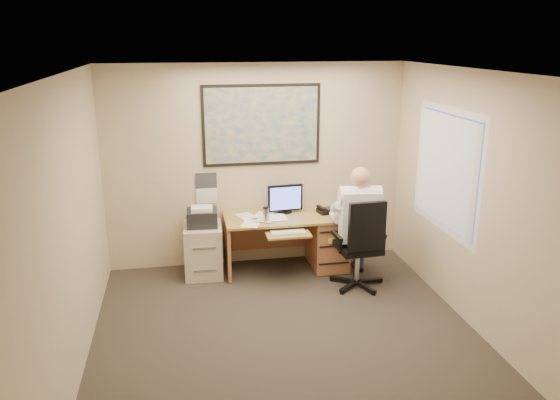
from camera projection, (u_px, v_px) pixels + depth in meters
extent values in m
cube|color=#312C26|center=(290.00, 344.00, 5.55)|extent=(4.00, 4.50, 0.00)
cube|color=white|center=(292.00, 73.00, 4.78)|extent=(4.00, 4.50, 0.00)
cube|color=beige|center=(257.00, 166.00, 7.29)|extent=(4.00, 0.00, 2.70)
cube|color=beige|center=(373.00, 346.00, 3.05)|extent=(4.00, 0.00, 2.70)
cube|color=beige|center=(69.00, 232.00, 4.81)|extent=(0.00, 4.50, 2.70)
cube|color=beige|center=(484.00, 207.00, 5.52)|extent=(0.00, 4.50, 2.70)
cube|color=#9E8544|center=(285.00, 217.00, 7.17)|extent=(1.60, 0.75, 0.03)
cube|color=#B47149|center=(327.00, 241.00, 7.38)|extent=(0.45, 0.70, 0.70)
cube|color=#B47149|center=(227.00, 248.00, 7.14)|extent=(0.04, 0.70, 0.70)
cube|color=#B47149|center=(281.00, 229.00, 7.57)|extent=(1.55, 0.03, 0.55)
cylinder|color=black|center=(285.00, 212.00, 7.30)|extent=(0.19, 0.19, 0.02)
cube|color=black|center=(285.00, 198.00, 7.23)|extent=(0.47, 0.07, 0.36)
cube|color=#5762EE|center=(286.00, 198.00, 7.20)|extent=(0.42, 0.04, 0.30)
cube|color=#9E8544|center=(288.00, 234.00, 6.75)|extent=(0.55, 0.30, 0.02)
cube|color=beige|center=(288.00, 233.00, 6.75)|extent=(0.43, 0.14, 0.02)
cube|color=black|center=(326.00, 211.00, 7.28)|extent=(0.25, 0.24, 0.05)
cylinder|color=silver|center=(266.00, 215.00, 6.90)|extent=(0.08, 0.08, 0.19)
cylinder|color=white|center=(271.00, 209.00, 7.26)|extent=(0.09, 0.09, 0.11)
cube|color=white|center=(252.00, 217.00, 7.08)|extent=(0.60, 0.56, 0.02)
cube|color=#1E4C93|center=(262.00, 125.00, 7.12)|extent=(1.56, 0.03, 1.06)
cube|color=white|center=(206.00, 188.00, 7.23)|extent=(0.28, 0.01, 0.42)
cube|color=beige|center=(204.00, 250.00, 7.12)|extent=(0.51, 0.60, 0.67)
cube|color=black|center=(202.00, 218.00, 6.99)|extent=(0.40, 0.36, 0.21)
cube|color=white|center=(202.00, 209.00, 6.94)|extent=(0.28, 0.22, 0.05)
cylinder|color=silver|center=(357.00, 265.00, 6.81)|extent=(0.07, 0.07, 0.43)
cube|color=black|center=(358.00, 247.00, 6.74)|extent=(0.52, 0.52, 0.08)
cube|color=black|center=(365.00, 227.00, 6.40)|extent=(0.46, 0.09, 0.60)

